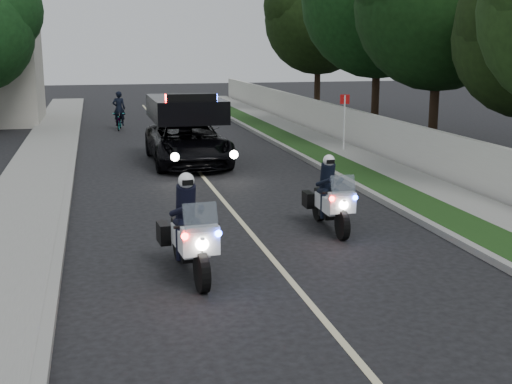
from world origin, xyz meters
TOP-DOWN VIEW (x-y plane):
  - ground at (0.00, 0.00)m, footprint 120.00×120.00m
  - curb_right at (4.10, 10.00)m, footprint 0.20×60.00m
  - grass_verge at (4.80, 10.00)m, footprint 1.20×60.00m
  - sidewalk_right at (6.10, 10.00)m, footprint 1.40×60.00m
  - property_wall at (7.10, 10.00)m, footprint 0.22×60.00m
  - curb_left at (-4.10, 10.00)m, footprint 0.20×60.00m
  - sidewalk_left at (-5.20, 10.00)m, footprint 2.00×60.00m
  - lane_marking at (0.00, 10.00)m, footprint 0.12×50.00m
  - police_moto_left at (-1.71, -0.49)m, footprint 0.96×2.28m
  - police_moto_right at (1.82, 1.85)m, footprint 0.74×2.03m
  - police_suv at (-0.13, 11.22)m, footprint 2.65×5.60m
  - bicycle at (-2.09, 21.65)m, footprint 0.76×1.70m
  - cyclist at (-2.09, 21.65)m, footprint 0.61×0.42m
  - sign_post at (6.00, 12.06)m, footprint 0.45×0.45m
  - tree_right_c at (9.68, 11.97)m, footprint 6.79×6.79m
  - tree_right_d at (9.60, 17.53)m, footprint 7.31×7.31m
  - tree_right_e at (9.98, 27.24)m, footprint 7.66×7.66m

SIDE VIEW (x-z plane):
  - ground at x=0.00m, z-range 0.00..0.00m
  - police_moto_left at x=-1.71m, z-range -0.94..0.94m
  - police_moto_right at x=1.82m, z-range -0.86..0.86m
  - police_suv at x=-0.13m, z-range -1.35..1.35m
  - bicycle at x=-2.09m, z-range -0.43..0.43m
  - cyclist at x=-2.09m, z-range -0.84..0.84m
  - sign_post at x=6.00m, z-range -1.17..1.17m
  - tree_right_c at x=9.68m, z-range -5.41..5.41m
  - tree_right_d at x=9.60m, z-range -5.90..5.90m
  - tree_right_e at x=9.98m, z-range -5.35..5.35m
  - lane_marking at x=0.00m, z-range 0.00..0.01m
  - curb_right at x=4.10m, z-range 0.00..0.15m
  - curb_left at x=-4.10m, z-range 0.00..0.15m
  - grass_verge at x=4.80m, z-range 0.00..0.16m
  - sidewalk_right at x=6.10m, z-range 0.00..0.16m
  - sidewalk_left at x=-5.20m, z-range 0.00..0.16m
  - property_wall at x=7.10m, z-range 0.00..1.50m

